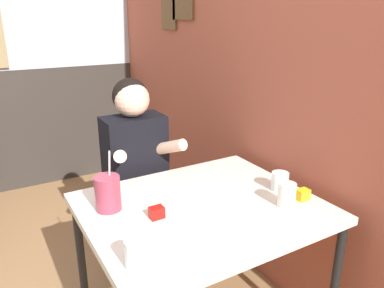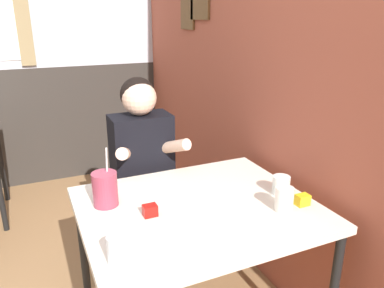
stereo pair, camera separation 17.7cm
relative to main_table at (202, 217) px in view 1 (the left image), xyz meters
The scene contains 9 objects.
brick_wall_right 1.32m from the main_table, 57.52° to the left, with size 0.08×4.70×2.70m.
main_table is the anchor object (origin of this frame).
person_seated 0.61m from the main_table, 96.92° to the left, with size 0.42×0.40×1.23m.
cocktail_pitcher 0.44m from the main_table, 155.18° to the left, with size 0.11×0.11×0.27m.
glass_near_pitcher 0.51m from the main_table, 148.26° to the right, with size 0.07×0.07×0.10m.
glass_center 0.43m from the main_table, ahead, with size 0.08×0.08×0.09m.
glass_far_side 0.40m from the main_table, 31.52° to the right, with size 0.08×0.08×0.11m.
condiment_ketchup 0.24m from the main_table, behind, with size 0.06×0.04×0.05m.
condiment_mustard 0.48m from the main_table, 23.89° to the right, with size 0.06×0.04×0.05m.
Camera 1 is at (-0.12, -0.88, 1.55)m, focal length 35.00 mm.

